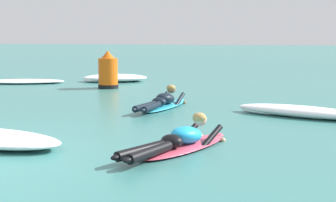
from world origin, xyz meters
TOP-DOWN VIEW (x-y plane):
  - ground_plane at (0.00, 10.00)m, footprint 120.00×120.00m
  - surfer_near at (3.06, 1.61)m, footprint 1.43×2.43m
  - surfer_far at (1.90, 5.50)m, footprint 0.93×2.59m
  - whitewater_front at (-4.10, 9.87)m, footprint 2.99×1.75m
  - whitewater_mid_left at (-1.16, 11.10)m, footprint 2.53×1.76m
  - whitewater_far_band at (4.96, 4.93)m, footprint 2.79×1.54m
  - channel_marker_buoy at (-0.70, 9.05)m, footprint 0.64×0.64m

SIDE VIEW (x-z plane):
  - ground_plane at x=0.00m, z-range 0.00..0.00m
  - whitewater_front at x=-4.10m, z-range 0.00..0.13m
  - whitewater_far_band at x=4.96m, z-range -0.01..0.22m
  - whitewater_mid_left at x=-1.16m, z-range -0.01..0.26m
  - surfer_far at x=1.90m, z-range -0.14..0.41m
  - surfer_near at x=3.06m, z-range -0.14..0.41m
  - channel_marker_buoy at x=-0.70m, z-range -0.11..1.08m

